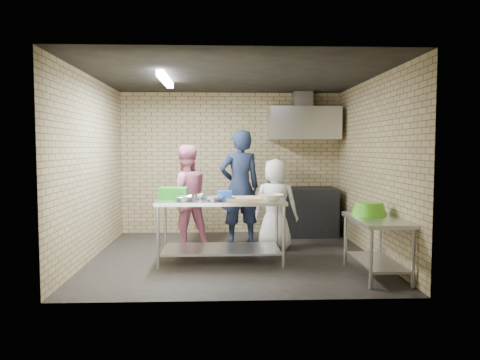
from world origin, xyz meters
The scene contains 26 objects.
floor centered at (0.00, 0.00, 0.00)m, with size 4.20×4.20×0.00m, color black.
ceiling centered at (0.00, 0.00, 2.70)m, with size 4.20×4.20×0.00m, color black.
back_wall centered at (0.00, 2.00, 1.35)m, with size 4.20×0.06×2.70m, color tan.
front_wall centered at (0.00, -2.00, 1.35)m, with size 4.20×0.06×2.70m, color tan.
left_wall centered at (-2.10, 0.00, 1.35)m, with size 0.06×4.00×2.70m, color tan.
right_wall centered at (2.10, 0.00, 1.35)m, with size 0.06×4.00×2.70m, color tan.
prep_table centered at (-0.19, -0.27, 0.45)m, with size 1.81×0.91×0.91m, color #B8BBC0.
side_counter centered at (1.80, -1.10, 0.38)m, with size 0.60×1.20×0.75m, color silver.
stove centered at (1.35, 1.65, 0.45)m, with size 1.20×0.70×0.90m, color black.
range_hood centered at (1.35, 1.70, 2.10)m, with size 1.30×0.60×0.60m, color silver.
hood_duct centered at (1.35, 1.85, 2.55)m, with size 0.35×0.30×0.30m, color #A5A8AD.
wall_shelf centered at (1.65, 1.89, 1.92)m, with size 0.80×0.20×0.04m, color #3F2B19.
fluorescent_fixture centered at (-1.00, 0.00, 2.64)m, with size 0.10×1.25×0.08m, color white.
green_crate centered at (-0.89, -0.15, 0.99)m, with size 0.40×0.30×0.16m, color green.
blue_tub centered at (-0.14, -0.37, 0.97)m, with size 0.20×0.20×0.13m, color blue.
cutting_board centered at (0.16, -0.29, 0.92)m, with size 0.55×0.42×0.03m, color tan.
mixing_bowl_a centered at (-0.69, -0.47, 0.94)m, with size 0.28×0.28×0.07m, color #B4B6BB.
mixing_bowl_b centered at (-0.49, -0.22, 0.94)m, with size 0.22×0.22×0.07m, color #B2B5B9.
mixing_bowl_c centered at (-0.29, -0.49, 0.94)m, with size 0.26×0.26×0.06m, color silver.
ceramic_bowl centered at (0.51, -0.42, 0.95)m, with size 0.35×0.35×0.09m, color beige.
green_basin centered at (1.78, -0.85, 0.83)m, with size 0.46×0.46×0.17m, color #59C626, non-canonical shape.
bottle_red centered at (1.40, 1.89, 2.03)m, with size 0.07×0.07×0.18m, color #B22619.
bottle_green centered at (1.80, 1.89, 2.02)m, with size 0.06×0.06×0.15m, color green.
man_navy centered at (0.13, 0.96, 0.97)m, with size 0.71×0.47×1.95m, color black.
woman_pink centered at (-0.79, 0.75, 0.85)m, with size 0.82×0.64×1.69m, color pink.
woman_white centered at (0.69, 0.50, 0.73)m, with size 0.72×0.47×1.47m, color silver.
Camera 1 is at (-0.18, -6.81, 1.64)m, focal length 34.18 mm.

